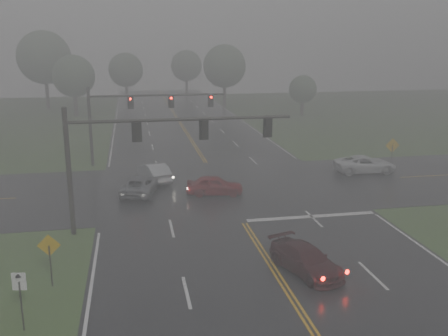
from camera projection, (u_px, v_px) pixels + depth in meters
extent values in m
cube|color=black|center=(226.00, 195.00, 36.52)|extent=(18.00, 160.00, 0.02)
cube|color=black|center=(221.00, 187.00, 38.42)|extent=(120.00, 14.00, 0.02)
cube|color=silver|center=(311.00, 217.00, 31.99)|extent=(8.50, 0.50, 0.01)
imported|color=black|center=(305.00, 272.00, 24.37)|extent=(3.13, 4.82, 1.30)
imported|color=maroon|center=(215.00, 195.00, 36.58)|extent=(4.34, 2.33, 1.40)
imported|color=#ABADB2|center=(155.00, 181.00, 40.12)|extent=(2.73, 4.75, 1.48)
imported|color=slate|center=(141.00, 194.00, 36.83)|extent=(3.34, 5.21, 1.34)
imported|color=silver|center=(364.00, 172.00, 42.76)|extent=(5.29, 2.65, 1.44)
cylinder|color=black|center=(69.00, 172.00, 28.27)|extent=(0.29, 0.29, 7.45)
cylinder|color=black|center=(65.00, 122.00, 27.55)|extent=(0.19, 0.19, 0.83)
cylinder|color=black|center=(182.00, 119.00, 28.72)|extent=(12.96, 0.19, 0.19)
cube|color=black|center=(137.00, 132.00, 28.41)|extent=(0.35, 0.29, 1.09)
cube|color=black|center=(137.00, 131.00, 28.56)|extent=(0.57, 0.03, 1.29)
cube|color=black|center=(204.00, 129.00, 29.10)|extent=(0.35, 0.29, 1.09)
cube|color=black|center=(204.00, 129.00, 29.26)|extent=(0.57, 0.03, 1.29)
cube|color=black|center=(268.00, 127.00, 29.79)|extent=(0.35, 0.29, 1.09)
cube|color=black|center=(268.00, 127.00, 29.95)|extent=(0.57, 0.03, 1.29)
cylinder|color=black|center=(90.00, 127.00, 44.27)|extent=(0.27, 0.27, 7.05)
cylinder|color=black|center=(88.00, 96.00, 43.59)|extent=(0.18, 0.18, 0.78)
cylinder|color=black|center=(158.00, 95.00, 44.68)|extent=(12.08, 0.18, 0.18)
cube|color=black|center=(131.00, 102.00, 44.39)|extent=(0.33, 0.27, 1.03)
cube|color=black|center=(131.00, 102.00, 44.54)|extent=(0.54, 0.03, 1.22)
cylinder|color=#FF0C05|center=(130.00, 99.00, 44.16)|extent=(0.22, 0.06, 0.22)
cube|color=black|center=(171.00, 101.00, 45.04)|extent=(0.33, 0.27, 1.03)
cube|color=black|center=(171.00, 101.00, 45.19)|extent=(0.54, 0.03, 1.22)
cylinder|color=#FF0C05|center=(171.00, 98.00, 44.81)|extent=(0.22, 0.06, 0.22)
cube|color=black|center=(211.00, 101.00, 45.69)|extent=(0.33, 0.27, 1.03)
cube|color=black|center=(211.00, 100.00, 45.83)|extent=(0.54, 0.03, 1.22)
cylinder|color=#FF0C05|center=(211.00, 97.00, 45.46)|extent=(0.22, 0.06, 0.22)
cylinder|color=black|center=(51.00, 266.00, 22.74)|extent=(0.07, 0.07, 2.01)
cube|color=#C7950B|center=(49.00, 245.00, 22.51)|extent=(1.05, 0.14, 1.05)
cylinder|color=black|center=(22.00, 306.00, 19.22)|extent=(0.06, 0.06, 2.08)
cube|color=silver|center=(19.00, 282.00, 18.99)|extent=(0.54, 0.12, 0.72)
cube|color=black|center=(19.00, 281.00, 19.02)|extent=(0.09, 0.03, 0.41)
cylinder|color=black|center=(392.00, 159.00, 42.54)|extent=(0.08, 0.08, 2.35)
cube|color=#C7950B|center=(392.00, 145.00, 42.28)|extent=(1.24, 0.12, 1.24)
cylinder|color=#2F261E|center=(76.00, 105.00, 73.78)|extent=(0.57, 0.57, 3.44)
sphere|color=#344A31|center=(74.00, 76.00, 72.74)|extent=(6.12, 6.12, 6.12)
cylinder|color=#2F261E|center=(224.00, 96.00, 83.42)|extent=(0.57, 0.57, 3.99)
sphere|color=#344A31|center=(224.00, 66.00, 82.21)|extent=(7.08, 7.08, 7.08)
cylinder|color=#2F261E|center=(127.00, 93.00, 89.69)|extent=(0.51, 0.51, 3.42)
sphere|color=#344A31|center=(126.00, 70.00, 88.65)|extent=(6.08, 6.08, 6.08)
cylinder|color=#2F261E|center=(302.00, 108.00, 74.51)|extent=(0.51, 0.51, 2.31)
sphere|color=#344A31|center=(303.00, 89.00, 73.81)|extent=(4.11, 4.11, 4.11)
cylinder|color=#2F261E|center=(47.00, 94.00, 81.97)|extent=(0.58, 0.58, 4.83)
sphere|color=#344A31|center=(44.00, 57.00, 80.50)|extent=(8.59, 8.59, 8.59)
cylinder|color=#2F261E|center=(187.00, 87.00, 101.30)|extent=(0.56, 0.56, 3.51)
sphere|color=#344A31|center=(186.00, 66.00, 100.23)|extent=(6.24, 6.24, 6.24)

